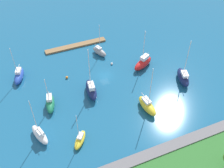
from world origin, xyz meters
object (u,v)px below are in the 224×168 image
at_px(sailboat_blue_lone_north, 19,76).
at_px(sailboat_green_far_south, 50,103).
at_px(sailboat_yellow_near_pier, 80,140).
at_px(sailboat_red_lone_south, 143,63).
at_px(sailboat_yellow_along_channel, 147,105).
at_px(pier_dock, 76,46).
at_px(mooring_buoy_white, 112,64).
at_px(sailboat_gray_inner_mooring, 100,51).
at_px(sailboat_white_by_breakwater, 40,134).
at_px(sailboat_navy_west_end, 183,77).
at_px(sailboat_navy_outer_mooring, 91,89).
at_px(mooring_buoy_orange, 67,77).

relative_size(sailboat_blue_lone_north, sailboat_green_far_south, 1.13).
bearing_deg(sailboat_yellow_near_pier, sailboat_red_lone_south, 162.76).
relative_size(sailboat_yellow_along_channel, sailboat_blue_lone_north, 1.25).
height_order(pier_dock, mooring_buoy_white, mooring_buoy_white).
relative_size(sailboat_gray_inner_mooring, sailboat_yellow_near_pier, 1.12).
xyz_separation_m(sailboat_white_by_breakwater, mooring_buoy_white, (-26.12, -18.87, -0.99)).
xyz_separation_m(sailboat_yellow_near_pier, mooring_buoy_white, (-17.85, -23.56, -0.53)).
bearing_deg(sailboat_navy_west_end, sailboat_red_lone_south, 55.42).
xyz_separation_m(sailboat_gray_inner_mooring, sailboat_navy_west_end, (-17.70, 21.21, 0.30)).
bearing_deg(sailboat_green_far_south, sailboat_blue_lone_north, -145.41).
distance_m(sailboat_navy_outer_mooring, sailboat_green_far_south, 11.47).
height_order(pier_dock, sailboat_blue_lone_north, sailboat_blue_lone_north).
xyz_separation_m(sailboat_gray_inner_mooring, sailboat_yellow_near_pier, (16.19, 29.89, -0.32)).
bearing_deg(sailboat_red_lone_south, mooring_buoy_orange, -35.31).
xyz_separation_m(sailboat_gray_inner_mooring, mooring_buoy_white, (-1.66, 6.33, -0.85)).
height_order(sailboat_navy_outer_mooring, mooring_buoy_white, sailboat_navy_outer_mooring).
xyz_separation_m(sailboat_navy_west_end, mooring_buoy_orange, (30.73, -14.04, -1.12)).
distance_m(sailboat_blue_lone_north, sailboat_yellow_near_pier, 29.45).
bearing_deg(sailboat_blue_lone_north, pier_dock, 135.54).
relative_size(sailboat_blue_lone_north, mooring_buoy_white, 16.32).
bearing_deg(sailboat_green_far_south, sailboat_navy_west_end, 94.43).
bearing_deg(sailboat_red_lone_south, mooring_buoy_white, -55.47).
bearing_deg(sailboat_navy_outer_mooring, mooring_buoy_white, -39.17).
height_order(sailboat_yellow_along_channel, mooring_buoy_white, sailboat_yellow_along_channel).
xyz_separation_m(pier_dock, mooring_buoy_white, (-7.46, 13.71, 0.05)).
distance_m(sailboat_white_by_breakwater, sailboat_navy_west_end, 42.35).
distance_m(sailboat_navy_west_end, mooring_buoy_white, 21.91).
bearing_deg(sailboat_green_far_south, sailboat_red_lone_south, 111.66).
relative_size(sailboat_blue_lone_north, mooring_buoy_orange, 14.96).
distance_m(pier_dock, sailboat_blue_lone_north, 22.15).
bearing_deg(sailboat_white_by_breakwater, mooring_buoy_orange, -49.82).
bearing_deg(sailboat_navy_west_end, sailboat_navy_outer_mooring, 96.69).
distance_m(sailboat_navy_outer_mooring, sailboat_blue_lone_north, 22.23).
bearing_deg(sailboat_red_lone_south, sailboat_yellow_along_channel, 40.43).
xyz_separation_m(sailboat_blue_lone_north, sailboat_green_far_south, (-5.88, 14.14, 0.01)).
relative_size(sailboat_yellow_along_channel, sailboat_red_lone_south, 1.08).
bearing_deg(pier_dock, sailboat_green_far_south, 59.08).
height_order(sailboat_yellow_along_channel, sailboat_white_by_breakwater, sailboat_yellow_along_channel).
distance_m(sailboat_navy_outer_mooring, sailboat_white_by_breakwater, 18.47).
bearing_deg(sailboat_yellow_near_pier, mooring_buoy_white, 179.97).
height_order(sailboat_gray_inner_mooring, mooring_buoy_orange, sailboat_gray_inner_mooring).
bearing_deg(sailboat_white_by_breakwater, pier_dock, -47.24).
height_order(sailboat_green_far_south, sailboat_yellow_near_pier, sailboat_green_far_south).
bearing_deg(sailboat_yellow_near_pier, sailboat_gray_inner_mooring, -171.33).
bearing_deg(sailboat_gray_inner_mooring, sailboat_navy_outer_mooring, -49.84).
xyz_separation_m(pier_dock, sailboat_white_by_breakwater, (18.66, 32.58, 1.04)).
bearing_deg(sailboat_green_far_south, sailboat_navy_outer_mooring, 103.21).
height_order(sailboat_navy_outer_mooring, sailboat_green_far_south, sailboat_navy_outer_mooring).
bearing_deg(pier_dock, sailboat_red_lone_south, 130.48).
height_order(sailboat_blue_lone_north, sailboat_white_by_breakwater, sailboat_white_by_breakwater).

